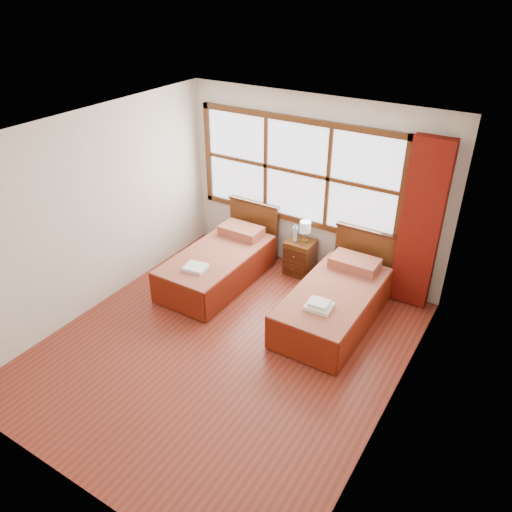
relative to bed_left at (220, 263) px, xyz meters
The scene contains 15 objects.
floor 1.54m from the bed_left, 52.39° to the right, with size 4.50×4.50×0.00m, color maroon.
ceiling 2.77m from the bed_left, 52.39° to the right, with size 4.50×4.50×0.00m, color white.
wall_back 1.73m from the bed_left, 48.71° to the left, with size 4.00×4.00×0.00m, color silver.
wall_left 1.91m from the bed_left, 131.93° to the right, with size 4.50×4.50×0.00m, color silver.
wall_right 3.32m from the bed_left, 22.30° to the right, with size 4.50×4.50×0.00m, color silver.
window 1.72m from the bed_left, 56.39° to the left, with size 3.16×0.06×1.56m.
curtain 2.83m from the bed_left, 19.86° to the left, with size 0.50×0.16×2.30m, color maroon.
bed_left is the anchor object (origin of this frame).
bed_right 1.83m from the bed_left, ahead, with size 0.95×1.97×0.92m.
nightstand 1.20m from the bed_left, 41.44° to the left, with size 0.40×0.40×0.54m.
towels_left 0.61m from the bed_left, 88.52° to the right, with size 0.33×0.30×0.05m.
towels_right 1.91m from the bed_left, 15.43° to the right, with size 0.33×0.29×0.09m.
lamp 1.35m from the bed_left, 41.54° to the left, with size 0.16×0.16×0.31m.
bottle_near 1.19m from the bed_left, 44.57° to the left, with size 0.07×0.07×0.25m.
bottle_far 1.19m from the bed_left, 43.48° to the left, with size 0.06×0.06×0.24m.
Camera 1 is at (2.81, -3.82, 4.01)m, focal length 35.00 mm.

